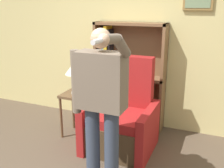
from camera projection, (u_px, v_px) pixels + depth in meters
The scene contains 6 objects.
wall_back at pixel (127, 36), 4.05m from camera, with size 8.00×0.11×2.80m.
bookcase at pixel (121, 78), 4.10m from camera, with size 1.09×0.28×1.63m.
armchair at pixel (122, 121), 3.51m from camera, with size 0.87×0.81×1.22m.
person_standing at pixel (101, 101), 2.57m from camera, with size 0.63×0.78×1.68m.
side_table at pixel (77, 102), 3.79m from camera, with size 0.39×0.39×0.65m.
table_lamp at pixel (75, 69), 3.65m from camera, with size 0.29×0.29×0.48m.
Camera 1 is at (1.37, -1.83, 1.88)m, focal length 42.00 mm.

